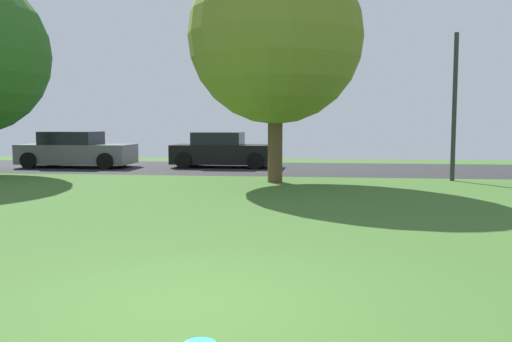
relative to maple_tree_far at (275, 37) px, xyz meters
name	(u,v)px	position (x,y,z in m)	size (l,w,h in m)	color
ground_plane	(187,308)	(0.15, -11.10, -4.30)	(44.00, 44.00, 0.00)	#3D6628
road_strip	(290,169)	(0.15, 4.90, -4.30)	(44.00, 6.40, 0.01)	#28282B
maple_tree_far	(275,37)	(0.00, 0.00, 0.00)	(5.15, 5.15, 6.89)	brown
parked_car_grey	(76,151)	(-8.46, 4.53, -3.64)	(4.47, 2.05, 1.44)	slate
parked_car_black	(222,151)	(-2.62, 5.29, -3.65)	(4.04, 2.00, 1.41)	black
street_lamp_post	(454,107)	(5.40, 1.10, -2.05)	(0.14, 0.14, 4.50)	#2D2D33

